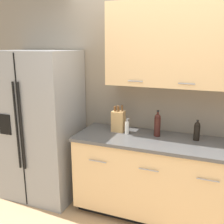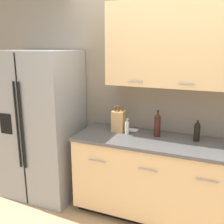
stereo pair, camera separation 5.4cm
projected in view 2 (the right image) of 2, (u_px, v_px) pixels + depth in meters
The scene contains 7 objects.
wall_back at pixel (176, 86), 2.88m from camera, with size 10.00×0.39×2.60m.
counter_unit at pixel (180, 182), 2.82m from camera, with size 2.32×0.64×0.93m.
refrigerator at pixel (41, 125), 3.31m from camera, with size 0.95×0.73×1.85m.
knife_block at pixel (118, 121), 3.03m from camera, with size 0.14×0.11×0.31m.
wine_bottle at pixel (157, 125), 2.86m from camera, with size 0.07×0.07×0.29m.
soap_dispenser at pixel (127, 128), 2.95m from camera, with size 0.05×0.05×0.18m.
oil_bottle at pixel (197, 131), 2.73m from camera, with size 0.06×0.06×0.22m.
Camera 2 is at (0.49, -1.75, 1.90)m, focal length 42.00 mm.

